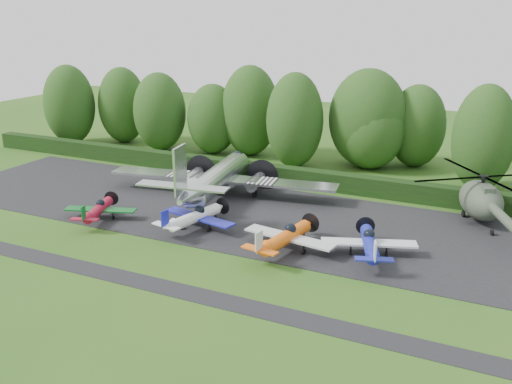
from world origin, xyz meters
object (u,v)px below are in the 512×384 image
at_px(light_plane_blue, 370,243).
at_px(transport_plane, 216,179).
at_px(light_plane_orange, 286,237).
at_px(light_plane_red, 99,209).
at_px(light_plane_white, 195,217).
at_px(helicopter, 481,197).

bearing_deg(light_plane_blue, transport_plane, 177.01).
bearing_deg(light_plane_orange, transport_plane, 132.18).
bearing_deg(light_plane_orange, light_plane_blue, 6.90).
relative_size(transport_plane, light_plane_red, 3.50).
height_order(light_plane_white, light_plane_orange, light_plane_orange).
relative_size(light_plane_red, light_plane_white, 0.90).
relative_size(light_plane_white, helicopter, 0.49).
xyz_separation_m(light_plane_blue, helicopter, (7.15, 12.37, 1.16)).
bearing_deg(transport_plane, helicopter, 19.52).
distance_m(light_plane_red, light_plane_white, 9.53).
height_order(transport_plane, light_plane_white, transport_plane).
height_order(transport_plane, light_plane_blue, transport_plane).
height_order(transport_plane, light_plane_red, transport_plane).
xyz_separation_m(light_plane_orange, helicopter, (13.56, 14.20, 1.09)).
height_order(light_plane_white, light_plane_blue, light_plane_blue).
distance_m(light_plane_orange, light_plane_blue, 6.67).
bearing_deg(transport_plane, light_plane_orange, -29.86).
bearing_deg(light_plane_orange, helicopter, 37.29).
relative_size(light_plane_red, light_plane_orange, 0.84).
bearing_deg(light_plane_orange, light_plane_white, 164.14).
height_order(light_plane_orange, helicopter, helicopter).
relative_size(transport_plane, helicopter, 1.54).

